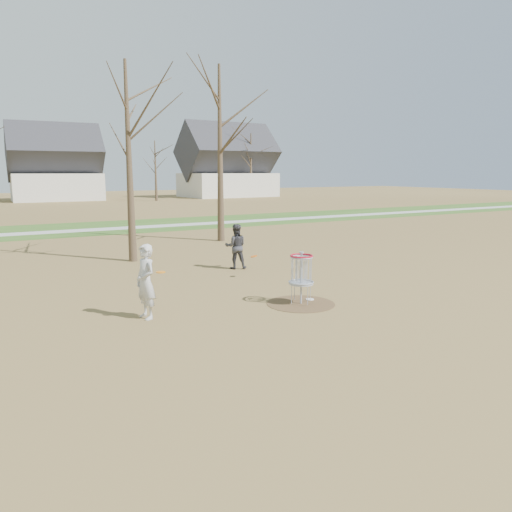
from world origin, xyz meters
The scene contains 11 objects.
ground centered at (0.00, 0.00, 0.00)m, with size 160.00×160.00×0.00m, color brown.
green_band centered at (0.00, 21.00, 0.01)m, with size 160.00×8.00×0.01m, color #2D5119.
footpath centered at (0.00, 20.00, 0.01)m, with size 160.00×1.50×0.01m, color #9E9E99.
dirt_circle centered at (0.00, 0.00, 0.01)m, with size 1.80×1.80×0.01m, color #47331E.
player_standing centered at (-3.92, 0.75, 0.89)m, with size 0.65×0.43×1.78m, color #B8B8B8.
player_throwing centered at (0.76, 5.15, 0.80)m, with size 0.78×0.61×1.60m, color #343338.
disc_grounded centered at (0.44, 0.20, 0.02)m, with size 0.22×0.22×0.02m, color white.
discs_in_play centered at (-1.46, 2.03, 0.92)m, with size 4.35×3.07×0.45m.
disc_golf_basket centered at (0.00, 0.00, 0.91)m, with size 0.64×0.64×1.35m.
bare_trees centered at (1.78, 35.79, 5.35)m, with size 52.62×44.98×9.00m.
houses_row centered at (4.32, 52.56, 3.52)m, with size 56.51×10.01×7.26m.
Camera 1 is at (-7.36, -10.45, 3.44)m, focal length 35.00 mm.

